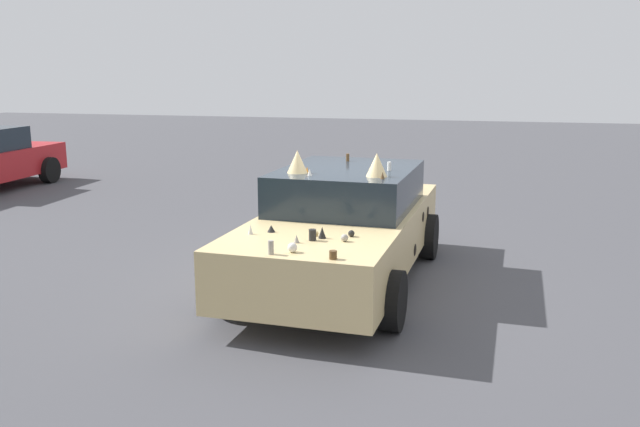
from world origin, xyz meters
TOP-DOWN VIEW (x-y plane):
  - ground_plane at (0.00, 0.00)m, footprint 60.00×60.00m
  - art_car_decorated at (0.06, -0.00)m, footprint 4.74×2.22m

SIDE VIEW (x-z plane):
  - ground_plane at x=0.00m, z-range 0.00..0.00m
  - art_car_decorated at x=0.06m, z-range -0.13..1.62m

